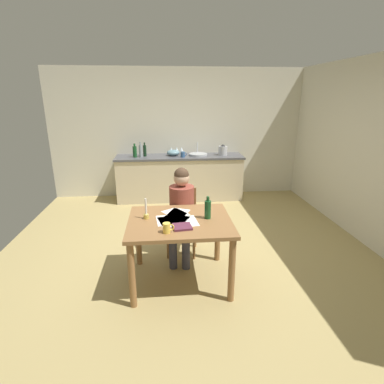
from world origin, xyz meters
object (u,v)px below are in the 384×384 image
at_px(bottle_wine_red, 145,150).
at_px(wine_glass_back_left, 171,149).
at_px(coffee_mug, 167,228).
at_px(dining_table, 180,229).
at_px(bottle_vinegar, 141,151).
at_px(bottle_oil, 135,151).
at_px(candlestick, 146,213).
at_px(wine_glass_by_kettle, 177,149).
at_px(wine_bottle_on_table, 208,209).
at_px(sink_unit, 198,154).
at_px(wine_glass_near_sink, 182,149).
at_px(book_magazine, 182,227).
at_px(stovetop_kettle, 223,150).
at_px(teacup_on_counter, 183,154).
at_px(person_seated, 181,208).
at_px(mixing_bowl, 173,153).
at_px(chair_at_table, 182,217).

relative_size(bottle_wine_red, wine_glass_back_left, 1.77).
bearing_deg(coffee_mug, dining_table, 65.07).
bearing_deg(bottle_vinegar, wine_glass_back_left, 18.39).
height_order(coffee_mug, bottle_oil, bottle_oil).
distance_m(bottle_oil, bottle_wine_red, 0.21).
bearing_deg(candlestick, bottle_wine_red, 93.29).
xyz_separation_m(bottle_wine_red, wine_glass_by_kettle, (0.64, 0.13, -0.01)).
distance_m(wine_bottle_on_table, sink_unit, 2.94).
relative_size(wine_bottle_on_table, wine_glass_near_sink, 1.65).
distance_m(coffee_mug, book_magazine, 0.19).
height_order(bottle_oil, bottle_vinegar, bottle_vinegar).
distance_m(book_magazine, stovetop_kettle, 3.32).
relative_size(coffee_mug, wine_glass_back_left, 0.74).
distance_m(dining_table, wine_glass_near_sink, 3.12).
bearing_deg(bottle_oil, wine_glass_back_left, 16.72).
bearing_deg(bottle_wine_red, dining_table, -79.83).
height_order(coffee_mug, bottle_wine_red, bottle_wine_red).
distance_m(bottle_oil, stovetop_kettle, 1.76).
xyz_separation_m(bottle_oil, bottle_vinegar, (0.11, 0.01, 0.01)).
xyz_separation_m(wine_bottle_on_table, bottle_oil, (-1.03, 2.86, 0.15)).
bearing_deg(teacup_on_counter, bottle_oil, 174.82).
xyz_separation_m(wine_glass_back_left, teacup_on_counter, (0.22, -0.30, -0.05)).
relative_size(bottle_vinegar, stovetop_kettle, 1.34).
distance_m(dining_table, coffee_mug, 0.38).
xyz_separation_m(coffee_mug, bottle_oil, (-0.58, 3.19, 0.20)).
height_order(sink_unit, wine_glass_near_sink, sink_unit).
bearing_deg(person_seated, coffee_mug, -102.46).
xyz_separation_m(person_seated, candlestick, (-0.42, -0.49, 0.14)).
bearing_deg(mixing_bowl, candlestick, -97.79).
xyz_separation_m(bottle_wine_red, wine_glass_near_sink, (0.74, 0.13, -0.01)).
bearing_deg(wine_glass_back_left, dining_table, -89.91).
bearing_deg(book_magazine, sink_unit, 73.45).
relative_size(bottle_oil, teacup_on_counter, 2.19).
distance_m(dining_table, candlestick, 0.41).
bearing_deg(dining_table, bottle_vinegar, 101.83).
xyz_separation_m(person_seated, stovetop_kettle, (0.99, 2.38, 0.32)).
relative_size(bottle_vinegar, bottle_wine_red, 1.08).
relative_size(dining_table, person_seated, 0.94).
distance_m(wine_bottle_on_table, bottle_wine_red, 3.07).
distance_m(coffee_mug, sink_unit, 3.33).
distance_m(dining_table, wine_glass_back_left, 3.11).
height_order(bottle_vinegar, mixing_bowl, bottle_vinegar).
relative_size(person_seated, teacup_on_counter, 9.75).
relative_size(person_seated, candlestick, 5.13).
bearing_deg(coffee_mug, teacup_on_counter, 83.38).
height_order(bottle_wine_red, wine_glass_back_left, bottle_wine_red).
bearing_deg(chair_at_table, mixing_bowl, 90.91).
xyz_separation_m(person_seated, wine_bottle_on_table, (0.26, -0.55, 0.19)).
height_order(candlestick, bottle_oil, bottle_oil).
height_order(person_seated, wine_bottle_on_table, person_seated).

